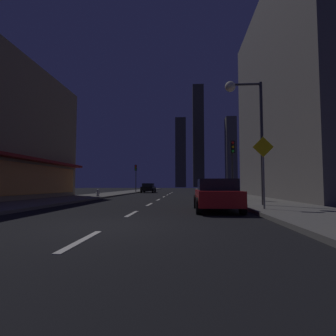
% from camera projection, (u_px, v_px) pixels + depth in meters
% --- Properties ---
extents(ground_plane, '(78.00, 136.00, 0.10)m').
position_uv_depth(ground_plane, '(171.00, 193.00, 39.40)').
color(ground_plane, black).
extents(sidewalk_right, '(4.00, 76.00, 0.15)m').
position_uv_depth(sidewalk_right, '(218.00, 193.00, 38.94)').
color(sidewalk_right, '#605E59').
rests_on(sidewalk_right, ground).
extents(sidewalk_left, '(4.00, 76.00, 0.15)m').
position_uv_depth(sidewalk_left, '(125.00, 192.00, 39.88)').
color(sidewalk_left, '#605E59').
rests_on(sidewalk_left, ground).
extents(lane_marking_center, '(0.16, 38.60, 0.01)m').
position_uv_depth(lane_marking_center, '(161.00, 198.00, 23.67)').
color(lane_marking_center, silver).
rests_on(lane_marking_center, ground).
extents(building_apartment_right, '(11.00, 20.00, 18.13)m').
position_uv_depth(building_apartment_right, '(325.00, 95.00, 23.08)').
color(building_apartment_right, slate).
rests_on(building_apartment_right, ground).
extents(skyscraper_distant_tall, '(5.59, 7.70, 36.83)m').
position_uv_depth(skyscraper_distant_tall, '(181.00, 153.00, 140.55)').
color(skyscraper_distant_tall, '#454234').
rests_on(skyscraper_distant_tall, ground).
extents(skyscraper_distant_mid, '(6.34, 5.75, 59.61)m').
position_uv_depth(skyscraper_distant_mid, '(198.00, 136.00, 152.74)').
color(skyscraper_distant_mid, '#444133').
rests_on(skyscraper_distant_mid, ground).
extents(skyscraper_distant_short, '(5.20, 7.16, 36.04)m').
position_uv_depth(skyscraper_distant_short, '(231.00, 152.00, 134.93)').
color(skyscraper_distant_short, '#625D4A').
rests_on(skyscraper_distant_short, ground).
extents(skyscraper_distant_slender, '(6.65, 7.93, 76.88)m').
position_uv_depth(skyscraper_distant_slender, '(254.00, 117.00, 143.99)').
color(skyscraper_distant_slender, '#343127').
rests_on(skyscraper_distant_slender, ground).
extents(car_parked_near, '(1.98, 4.24, 1.45)m').
position_uv_depth(car_parked_near, '(217.00, 195.00, 11.95)').
color(car_parked_near, '#B21919').
rests_on(car_parked_near, ground).
extents(car_parked_far, '(1.98, 4.24, 1.45)m').
position_uv_depth(car_parked_far, '(148.00, 188.00, 40.73)').
color(car_parked_far, black).
rests_on(car_parked_far, ground).
extents(fire_hydrant_far_left, '(0.42, 0.30, 0.65)m').
position_uv_depth(fire_hydrant_far_left, '(98.00, 193.00, 24.24)').
color(fire_hydrant_far_left, '#B2B2B2').
rests_on(fire_hydrant_far_left, sidewalk_left).
extents(traffic_light_near_right, '(0.32, 0.48, 4.20)m').
position_uv_depth(traffic_light_near_right, '(232.00, 157.00, 18.54)').
color(traffic_light_near_right, '#2D2D2D').
rests_on(traffic_light_near_right, sidewalk_right).
extents(traffic_light_far_left, '(0.32, 0.48, 4.20)m').
position_uv_depth(traffic_light_far_left, '(136.00, 172.00, 40.55)').
color(traffic_light_far_left, '#2D2D2D').
rests_on(traffic_light_far_left, sidewalk_left).
extents(street_lamp_right, '(1.96, 0.56, 6.58)m').
position_uv_depth(street_lamp_right, '(245.00, 112.00, 13.93)').
color(street_lamp_right, '#38383D').
rests_on(street_lamp_right, sidewalk_right).
extents(pedestrian_crossing_sign, '(0.91, 0.08, 3.15)m').
position_uv_depth(pedestrian_crossing_sign, '(263.00, 166.00, 11.49)').
color(pedestrian_crossing_sign, slate).
rests_on(pedestrian_crossing_sign, sidewalk_right).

